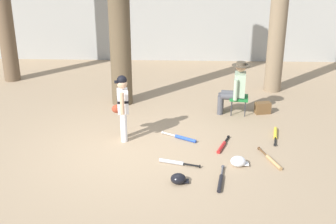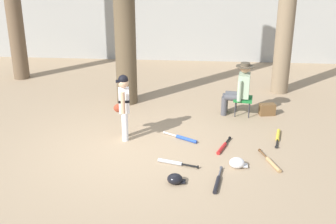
{
  "view_description": "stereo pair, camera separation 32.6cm",
  "coord_description": "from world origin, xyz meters",
  "px_view_note": "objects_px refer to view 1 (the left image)",
  "views": [
    {
      "loc": [
        0.91,
        -7.15,
        3.61
      ],
      "look_at": [
        0.63,
        0.12,
        0.75
      ],
      "focal_mm": 46.34,
      "sensor_mm": 36.0,
      "label": 1
    },
    {
      "loc": [
        1.24,
        -7.13,
        3.61
      ],
      "look_at": [
        0.63,
        0.12,
        0.75
      ],
      "focal_mm": 46.34,
      "sensor_mm": 36.0,
      "label": 2
    }
  ],
  "objects_px": {
    "bat_wood_tan": "(272,161)",
    "bat_blue_youth": "(183,138)",
    "bat_red_barrel": "(222,146)",
    "bat_aluminum_silver": "(175,162)",
    "tree_near_player": "(119,6)",
    "folding_stool": "(239,98)",
    "young_ballplayer": "(122,104)",
    "batting_helmet_black": "(178,179)",
    "bat_black_composite": "(221,181)",
    "bat_yellow_trainer": "(275,134)",
    "batting_helmet_white": "(238,161)",
    "seated_spectator": "(235,86)",
    "handbag_beside_stool": "(263,108)"
  },
  "relations": [
    {
      "from": "bat_aluminum_silver",
      "to": "bat_wood_tan",
      "type": "bearing_deg",
      "value": 4.35
    },
    {
      "from": "young_ballplayer",
      "to": "bat_red_barrel",
      "type": "xyz_separation_m",
      "value": [
        1.91,
        -0.31,
        -0.71
      ]
    },
    {
      "from": "bat_aluminum_silver",
      "to": "batting_helmet_black",
      "type": "xyz_separation_m",
      "value": [
        0.07,
        -0.63,
        0.04
      ]
    },
    {
      "from": "batting_helmet_white",
      "to": "bat_yellow_trainer",
      "type": "bearing_deg",
      "value": 55.18
    },
    {
      "from": "folding_stool",
      "to": "batting_helmet_white",
      "type": "xyz_separation_m",
      "value": [
        -0.27,
        -2.45,
        -0.29
      ]
    },
    {
      "from": "tree_near_player",
      "to": "bat_aluminum_silver",
      "type": "xyz_separation_m",
      "value": [
        1.33,
        -3.05,
        -2.26
      ]
    },
    {
      "from": "bat_blue_youth",
      "to": "young_ballplayer",
      "type": "bearing_deg",
      "value": -178.97
    },
    {
      "from": "batting_helmet_white",
      "to": "tree_near_player",
      "type": "bearing_deg",
      "value": 128.51
    },
    {
      "from": "bat_black_composite",
      "to": "bat_yellow_trainer",
      "type": "height_order",
      "value": "same"
    },
    {
      "from": "bat_blue_youth",
      "to": "batting_helmet_white",
      "type": "bearing_deg",
      "value": -46.63
    },
    {
      "from": "bat_aluminum_silver",
      "to": "bat_yellow_trainer",
      "type": "relative_size",
      "value": 0.9
    },
    {
      "from": "bat_red_barrel",
      "to": "bat_blue_youth",
      "type": "bearing_deg",
      "value": 155.93
    },
    {
      "from": "folding_stool",
      "to": "bat_aluminum_silver",
      "type": "relative_size",
      "value": 0.62
    },
    {
      "from": "folding_stool",
      "to": "bat_red_barrel",
      "type": "relative_size",
      "value": 0.63
    },
    {
      "from": "bat_red_barrel",
      "to": "young_ballplayer",
      "type": "bearing_deg",
      "value": 170.72
    },
    {
      "from": "bat_black_composite",
      "to": "bat_red_barrel",
      "type": "bearing_deg",
      "value": 84.33
    },
    {
      "from": "handbag_beside_stool",
      "to": "bat_red_barrel",
      "type": "relative_size",
      "value": 0.48
    },
    {
      "from": "batting_helmet_black",
      "to": "batting_helmet_white",
      "type": "xyz_separation_m",
      "value": [
        1.03,
        0.62,
        0.0
      ]
    },
    {
      "from": "bat_aluminum_silver",
      "to": "handbag_beside_stool",
      "type": "bearing_deg",
      "value": 52.2
    },
    {
      "from": "batting_helmet_black",
      "to": "bat_blue_youth",
      "type": "bearing_deg",
      "value": 87.88
    },
    {
      "from": "young_ballplayer",
      "to": "bat_red_barrel",
      "type": "bearing_deg",
      "value": -9.28
    },
    {
      "from": "bat_wood_tan",
      "to": "bat_blue_youth",
      "type": "xyz_separation_m",
      "value": [
        -1.57,
        0.88,
        0.0
      ]
    },
    {
      "from": "tree_near_player",
      "to": "bat_aluminum_silver",
      "type": "height_order",
      "value": "tree_near_player"
    },
    {
      "from": "tree_near_player",
      "to": "folding_stool",
      "type": "xyz_separation_m",
      "value": [
        2.7,
        -0.61,
        -1.93
      ]
    },
    {
      "from": "handbag_beside_stool",
      "to": "bat_aluminum_silver",
      "type": "xyz_separation_m",
      "value": [
        -1.93,
        -2.48,
        -0.1
      ]
    },
    {
      "from": "young_ballplayer",
      "to": "bat_black_composite",
      "type": "xyz_separation_m",
      "value": [
        1.78,
        -1.61,
        -0.71
      ]
    },
    {
      "from": "batting_helmet_black",
      "to": "tree_near_player",
      "type": "bearing_deg",
      "value": 110.91
    },
    {
      "from": "seated_spectator",
      "to": "bat_black_composite",
      "type": "xyz_separation_m",
      "value": [
        -0.52,
        -3.07,
        -0.61
      ]
    },
    {
      "from": "young_ballplayer",
      "to": "bat_red_barrel",
      "type": "distance_m",
      "value": 2.06
    },
    {
      "from": "batting_helmet_black",
      "to": "batting_helmet_white",
      "type": "distance_m",
      "value": 1.2
    },
    {
      "from": "bat_red_barrel",
      "to": "tree_near_player",
      "type": "bearing_deg",
      "value": 133.05
    },
    {
      "from": "handbag_beside_stool",
      "to": "young_ballplayer",
      "type": "bearing_deg",
      "value": -153.24
    },
    {
      "from": "folding_stool",
      "to": "batting_helmet_black",
      "type": "xyz_separation_m",
      "value": [
        -1.3,
        -3.07,
        -0.29
      ]
    },
    {
      "from": "young_ballplayer",
      "to": "batting_helmet_white",
      "type": "distance_m",
      "value": 2.45
    },
    {
      "from": "folding_stool",
      "to": "bat_blue_youth",
      "type": "relative_size",
      "value": 0.64
    },
    {
      "from": "bat_wood_tan",
      "to": "batting_helmet_white",
      "type": "relative_size",
      "value": 2.56
    },
    {
      "from": "tree_near_player",
      "to": "bat_yellow_trainer",
      "type": "distance_m",
      "value": 4.39
    },
    {
      "from": "bat_aluminum_silver",
      "to": "bat_wood_tan",
      "type": "height_order",
      "value": "same"
    },
    {
      "from": "bat_red_barrel",
      "to": "bat_blue_youth",
      "type": "xyz_separation_m",
      "value": [
        -0.74,
        0.33,
        0.0
      ]
    },
    {
      "from": "seated_spectator",
      "to": "bat_yellow_trainer",
      "type": "xyz_separation_m",
      "value": [
        0.71,
        -1.19,
        -0.61
      ]
    },
    {
      "from": "batting_helmet_white",
      "to": "folding_stool",
      "type": "bearing_deg",
      "value": 83.7
    },
    {
      "from": "young_ballplayer",
      "to": "bat_black_composite",
      "type": "relative_size",
      "value": 1.61
    },
    {
      "from": "bat_red_barrel",
      "to": "bat_aluminum_silver",
      "type": "xyz_separation_m",
      "value": [
        -0.88,
        -0.68,
        0.0
      ]
    },
    {
      "from": "young_ballplayer",
      "to": "seated_spectator",
      "type": "xyz_separation_m",
      "value": [
        2.3,
        1.46,
        -0.1
      ]
    },
    {
      "from": "seated_spectator",
      "to": "bat_blue_youth",
      "type": "height_order",
      "value": "seated_spectator"
    },
    {
      "from": "batting_helmet_black",
      "to": "batting_helmet_white",
      "type": "bearing_deg",
      "value": 31.19
    },
    {
      "from": "tree_near_player",
      "to": "bat_black_composite",
      "type": "height_order",
      "value": "tree_near_player"
    },
    {
      "from": "bat_wood_tan",
      "to": "bat_aluminum_silver",
      "type": "bearing_deg",
      "value": -175.65
    },
    {
      "from": "bat_red_barrel",
      "to": "bat_black_composite",
      "type": "height_order",
      "value": "same"
    },
    {
      "from": "tree_near_player",
      "to": "folding_stool",
      "type": "bearing_deg",
      "value": -12.66
    }
  ]
}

